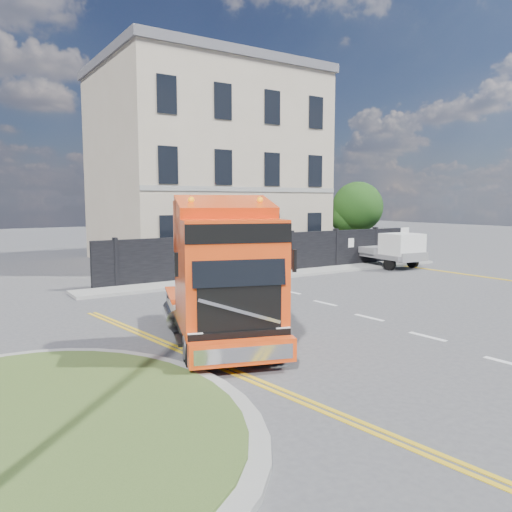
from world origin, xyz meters
TOP-DOWN VIEW (x-y plane):
  - ground at (0.00, 0.00)m, footprint 120.00×120.00m
  - traffic_island at (-7.00, -3.00)m, footprint 6.80×6.80m
  - hoarding_fence at (6.55, 9.00)m, footprint 18.80×0.25m
  - georgian_building at (6.00, 16.50)m, footprint 12.30×10.30m
  - tree at (14.38, 12.10)m, footprint 3.20×3.20m
  - pavement_far at (6.00, 8.10)m, footprint 20.00×1.60m
  - truck at (-2.36, -0.74)m, footprint 4.02×6.41m
  - flatbed_pickup at (12.47, 7.13)m, footprint 2.21×4.66m

SIDE VIEW (x-z plane):
  - ground at x=0.00m, z-range 0.00..0.00m
  - pavement_far at x=6.00m, z-range 0.00..0.12m
  - traffic_island at x=-7.00m, z-range 0.00..0.16m
  - hoarding_fence at x=6.55m, z-range 0.00..2.00m
  - flatbed_pickup at x=12.47m, z-range 0.07..1.95m
  - truck at x=-2.36m, z-range -0.19..3.41m
  - tree at x=14.38m, z-range 0.65..5.45m
  - georgian_building at x=6.00m, z-range -0.63..12.17m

